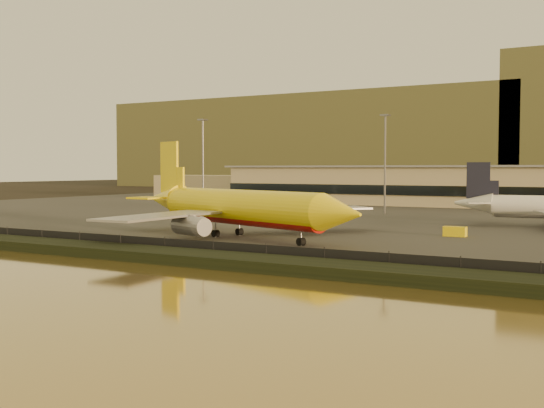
# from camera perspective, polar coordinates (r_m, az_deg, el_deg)

# --- Properties ---
(ground) EXTENTS (900.00, 900.00, 0.00)m
(ground) POSITION_cam_1_polar(r_m,az_deg,el_deg) (100.77, -1.61, -3.76)
(ground) COLOR black
(ground) RESTS_ON ground
(embankment) EXTENTS (320.00, 7.00, 1.40)m
(embankment) POSITION_cam_1_polar(r_m,az_deg,el_deg) (86.82, -7.56, -4.41)
(embankment) COLOR black
(embankment) RESTS_ON ground
(tarmac) EXTENTS (320.00, 220.00, 0.20)m
(tarmac) POSITION_cam_1_polar(r_m,az_deg,el_deg) (187.94, 13.88, -0.67)
(tarmac) COLOR #2D2D2D
(tarmac) RESTS_ON ground
(perimeter_fence) EXTENTS (300.00, 0.05, 2.20)m
(perimeter_fence) POSITION_cam_1_polar(r_m,az_deg,el_deg) (89.92, -5.99, -3.76)
(perimeter_fence) COLOR black
(perimeter_fence) RESTS_ON tarmac
(terminal_building) EXTENTS (202.00, 25.00, 12.60)m
(terminal_building) POSITION_cam_1_polar(r_m,az_deg,el_deg) (221.11, 12.53, 1.48)
(terminal_building) COLOR #C4B688
(terminal_building) RESTS_ON tarmac
(apron_light_masts) EXTENTS (152.20, 12.20, 25.40)m
(apron_light_masts) POSITION_cam_1_polar(r_m,az_deg,el_deg) (164.43, 17.00, 4.21)
(apron_light_masts) COLOR slate
(apron_light_masts) RESTS_ON tarmac
(distant_hills) EXTENTS (470.00, 160.00, 70.00)m
(distant_hills) POSITION_cam_1_polar(r_m,az_deg,el_deg) (431.74, 20.52, 5.40)
(distant_hills) COLOR olive
(distant_hills) RESTS_ON ground
(dhl_cargo_jet) EXTENTS (54.45, 51.70, 16.78)m
(dhl_cargo_jet) POSITION_cam_1_polar(r_m,az_deg,el_deg) (114.58, -2.85, -0.33)
(dhl_cargo_jet) COLOR yellow
(dhl_cargo_jet) RESTS_ON tarmac
(gse_vehicle_yellow) EXTENTS (3.80, 1.72, 1.71)m
(gse_vehicle_yellow) POSITION_cam_1_polar(r_m,az_deg,el_deg) (120.80, 15.06, -2.23)
(gse_vehicle_yellow) COLOR yellow
(gse_vehicle_yellow) RESTS_ON tarmac
(gse_vehicle_white) EXTENTS (4.96, 3.15, 2.07)m
(gse_vehicle_white) POSITION_cam_1_polar(r_m,az_deg,el_deg) (143.13, -1.02, -1.26)
(gse_vehicle_white) COLOR silver
(gse_vehicle_white) RESTS_ON tarmac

